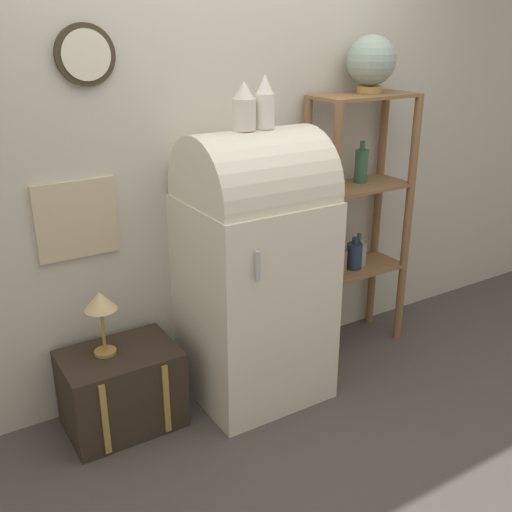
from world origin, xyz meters
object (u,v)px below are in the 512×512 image
refrigerator (254,264)px  vase_left (244,108)px  globe (371,61)px  vase_center (265,103)px  suitcase_trunk (122,389)px  desk_lamp (101,305)px

refrigerator → vase_left: vase_left is taller
vase_left → refrigerator: bearing=-8.5°
refrigerator → globe: 1.33m
globe → vase_center: 0.84m
refrigerator → vase_center: (0.06, 0.00, 0.83)m
suitcase_trunk → globe: (1.62, 0.08, 1.54)m
refrigerator → vase_center: 0.83m
vase_center → refrigerator: bearing=-177.4°
vase_left → vase_center: size_ratio=0.90×
globe → vase_left: 0.95m
vase_left → suitcase_trunk: bearing=174.2°
refrigerator → globe: size_ratio=4.66×
suitcase_trunk → desk_lamp: size_ratio=1.71×
desk_lamp → vase_center: bearing=-7.0°
refrigerator → desk_lamp: 0.82m
desk_lamp → vase_left: bearing=-7.6°
suitcase_trunk → vase_center: (0.81, -0.08, 1.38)m
vase_center → vase_left: bearing=177.6°
refrigerator → suitcase_trunk: size_ratio=2.58×
desk_lamp → suitcase_trunk: bearing=-28.5°
vase_left → globe: bearing=9.1°
refrigerator → vase_left: size_ratio=6.42×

